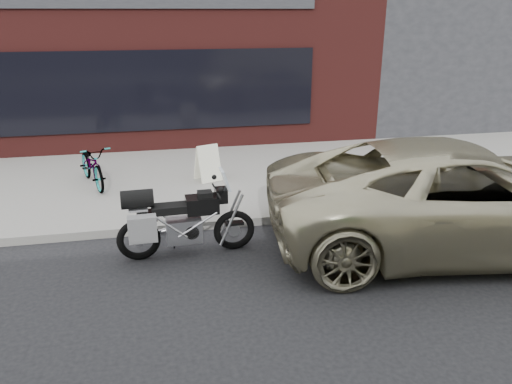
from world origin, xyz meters
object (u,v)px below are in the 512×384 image
Objects in this scene: minivan at (461,196)px; sandwich_sign at (207,163)px; motorcycle at (178,221)px; bicycle_front at (92,165)px.

minivan is 5.18m from sandwich_sign.
motorcycle is at bearing 91.05° from minivan.
minivan is 7.88× the size of sandwich_sign.
bicycle_front is 2.17× the size of sandwich_sign.
sandwich_sign is (2.38, -0.14, -0.05)m from bicycle_front.
minivan is at bearing -65.70° from sandwich_sign.
bicycle_front is at bearing 112.94° from motorcycle.
minivan is 3.63× the size of bicycle_front.
motorcycle is 3.66m from bicycle_front.
minivan is 7.12m from bicycle_front.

